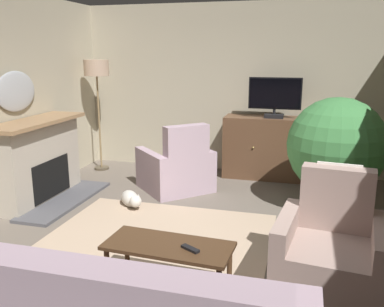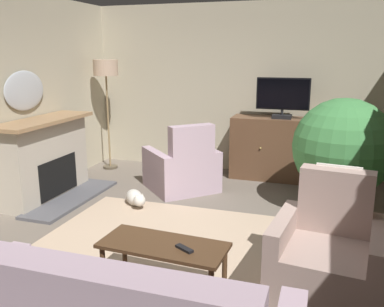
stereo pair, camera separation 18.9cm
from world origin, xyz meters
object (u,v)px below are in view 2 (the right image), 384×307
Objects in this scene: potted_plant_tall_palm_by_window at (343,148)px; armchair_beside_cabinet at (183,169)px; tv_cabinet at (280,150)px; fireplace at (46,161)px; armchair_facing_sofa at (328,257)px; floor_lamp at (106,75)px; tv_remote at (184,249)px; wall_mirror_oval at (25,91)px; coffee_table at (163,250)px; cat at (135,198)px; television at (283,97)px.

armchair_beside_cabinet is at bearing 175.68° from potted_plant_tall_palm_by_window.
potted_plant_tall_palm_by_window is (0.88, -1.17, 0.35)m from tv_cabinet.
tv_cabinet is at bearing 32.19° from fireplace.
floor_lamp is (-3.67, 2.94, 1.30)m from armchair_facing_sofa.
tv_cabinet is 3.72m from tv_remote.
coffee_table is at bearing -32.92° from wall_mirror_oval.
floor_lamp reaches higher than potted_plant_tall_palm_by_window.
floor_lamp reaches higher than armchair_beside_cabinet.
coffee_table is at bearing -98.67° from tv_cabinet.
armchair_facing_sofa is (0.75, -3.22, -0.14)m from tv_cabinet.
fireplace is 1.14× the size of potted_plant_tall_palm_by_window.
wall_mirror_oval is 4.59× the size of tv_remote.
armchair_beside_cabinet is at bearing 105.90° from coffee_table.
wall_mirror_oval reaches higher than cat.
television is 1.91m from armchair_beside_cabinet.
potted_plant_tall_palm_by_window is at bearing -13.23° from floor_lamp.
cat is (1.32, 0.06, -0.42)m from fireplace.
television is 4.79× the size of tv_remote.
fireplace is 1.07× the size of tv_cabinet.
cat is (-1.69, -1.84, -0.37)m from tv_cabinet.
cat is (-2.57, -0.67, -0.72)m from potted_plant_tall_palm_by_window.
television is 2.95m from floor_lamp.
potted_plant_tall_palm_by_window reaches higher than coffee_table.
television reaches higher than cat.
wall_mirror_oval reaches higher than television.
fireplace is 1.55× the size of coffee_table.
fireplace is at bearing -147.81° from tv_cabinet.
tv_cabinet is (3.01, 1.90, -0.06)m from fireplace.
tv_cabinet is at bearing 81.33° from coffee_table.
armchair_beside_cabinet is at bearing 24.50° from wall_mirror_oval.
cat is at bearing -165.48° from potted_plant_tall_palm_by_window.
armchair_facing_sofa is at bearing 53.22° from tv_remote.
coffee_table reaches higher than cat.
tv_cabinet reaches higher than coffee_table.
fireplace is 2.99× the size of cat.
armchair_facing_sofa is 0.71× the size of potted_plant_tall_palm_by_window.
wall_mirror_oval is at bearing -150.53° from television.
coffee_table is (2.71, -1.75, -1.09)m from wall_mirror_oval.
coffee_table is 0.74× the size of potted_plant_tall_palm_by_window.
potted_plant_tall_palm_by_window reaches higher than tv_cabinet.
wall_mirror_oval is at bearing 180.00° from fireplace.
tv_remote is at bearing -53.07° from floor_lamp.
armchair_facing_sofa reaches higher than tv_remote.
coffee_table is 1.37m from armchair_facing_sofa.
tv_remote reaches higher than cat.
wall_mirror_oval is at bearing -170.07° from potted_plant_tall_palm_by_window.
potted_plant_tall_palm_by_window is (0.13, 2.05, 0.50)m from armchair_facing_sofa.
wall_mirror_oval is at bearing -149.83° from tv_cabinet.
armchair_beside_cabinet is at bearing -143.94° from television.
armchair_beside_cabinet is 0.87× the size of potted_plant_tall_palm_by_window.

